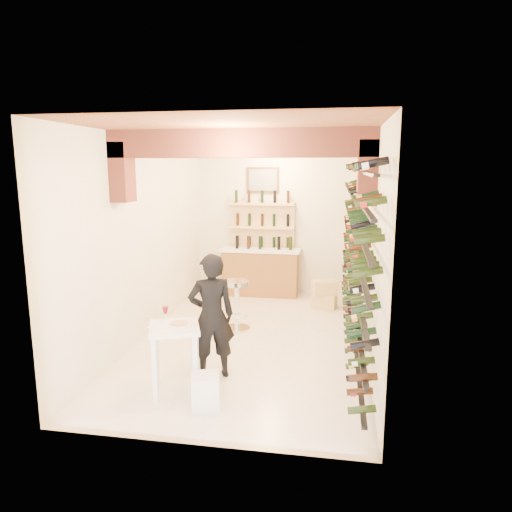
{
  "coord_description": "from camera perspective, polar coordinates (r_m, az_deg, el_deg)",
  "views": [
    {
      "loc": [
        1.24,
        -7.06,
        2.72
      ],
      "look_at": [
        0.0,
        0.3,
        1.3
      ],
      "focal_mm": 32.8,
      "sensor_mm": 36.0,
      "label": 1
    }
  ],
  "objects": [
    {
      "name": "crate_upper",
      "position": [
        9.26,
        8.37,
        -3.8
      ],
      "size": [
        0.53,
        0.43,
        0.27
      ],
      "primitive_type": "cube",
      "rotation": [
        0.0,
        0.0,
        0.25
      ],
      "color": "#D2B673",
      "rests_on": "crate_lower"
    },
    {
      "name": "person",
      "position": [
        6.12,
        -5.45,
        -7.3
      ],
      "size": [
        0.71,
        0.61,
        1.65
      ],
      "primitive_type": "imported",
      "rotation": [
        0.0,
        0.0,
        3.56
      ],
      "color": "black",
      "rests_on": "ground"
    },
    {
      "name": "wine_rack",
      "position": [
        7.16,
        11.76,
        1.13
      ],
      "size": [
        0.32,
        5.7,
        2.56
      ],
      "color": "black",
      "rests_on": "ground"
    },
    {
      "name": "ground",
      "position": [
        7.67,
        -0.38,
        -10.01
      ],
      "size": [
        6.0,
        6.0,
        0.0
      ],
      "primitive_type": "plane",
      "color": "silver",
      "rests_on": "ground"
    },
    {
      "name": "white_stool",
      "position": [
        5.61,
        -6.21,
        -16.04
      ],
      "size": [
        0.39,
        0.39,
        0.39
      ],
      "primitive_type": "cube",
      "rotation": [
        0.0,
        0.0,
        0.29
      ],
      "color": "white",
      "rests_on": "ground"
    },
    {
      "name": "back_counter",
      "position": [
        10.07,
        0.54,
        -1.78
      ],
      "size": [
        1.7,
        0.62,
        1.29
      ],
      "color": "#92602D",
      "rests_on": "ground"
    },
    {
      "name": "back_shelving",
      "position": [
        10.19,
        0.76,
        2.01
      ],
      "size": [
        1.4,
        0.31,
        2.73
      ],
      "color": "#E3BB7F",
      "rests_on": "ground"
    },
    {
      "name": "chrome_barstool",
      "position": [
        7.93,
        -2.33,
        -5.54
      ],
      "size": [
        0.44,
        0.44,
        0.85
      ],
      "rotation": [
        0.0,
        0.0,
        -0.14
      ],
      "color": "silver",
      "rests_on": "ground"
    },
    {
      "name": "tasting_table",
      "position": [
        5.81,
        -9.91,
        -9.77
      ],
      "size": [
        0.75,
        0.75,
        1.03
      ],
      "rotation": [
        0.0,
        0.0,
        0.36
      ],
      "color": "white",
      "rests_on": "ground"
    },
    {
      "name": "crate_lower",
      "position": [
        9.33,
        8.33,
        -5.42
      ],
      "size": [
        0.51,
        0.41,
        0.27
      ],
      "primitive_type": "cube",
      "rotation": [
        0.0,
        0.0,
        -0.22
      ],
      "color": "#D2B673",
      "rests_on": "ground"
    },
    {
      "name": "room_shell",
      "position": [
        6.93,
        -0.78,
        6.89
      ],
      "size": [
        3.52,
        6.02,
        3.21
      ],
      "color": "#EDE6CD",
      "rests_on": "ground"
    }
  ]
}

